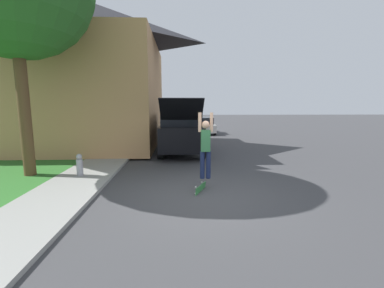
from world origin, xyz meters
The scene contains 10 objects.
ground_plane centered at (0.00, 0.00, 0.00)m, with size 120.00×120.00×0.00m, color #3D3D3F.
lawn centered at (-8.00, 6.00, 0.04)m, with size 10.00×80.00×0.08m.
sidewalk centered at (-3.60, 6.00, 0.05)m, with size 1.80×80.00×0.10m.
house centered at (-7.19, 8.61, 4.45)m, with size 11.62×9.04×8.42m.
lawn_tree_far centered at (-4.28, 11.18, 5.09)m, with size 4.20×4.20×7.13m.
suv_parked centered at (-0.42, 6.33, 1.12)m, with size 2.11×5.59×2.63m.
car_down_street centered at (1.50, 15.48, 0.66)m, with size 1.94×4.29×1.37m.
skateboarder centered at (0.21, 0.57, 1.27)m, with size 0.41×0.21×1.84m.
skateboard centered at (0.07, 0.41, 0.08)m, with size 0.36×0.76×0.26m.
fire_hydrant centered at (-3.75, 1.89, 0.44)m, with size 0.20×0.20×0.71m.
Camera 1 is at (-0.50, -6.40, 2.35)m, focal length 24.00 mm.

